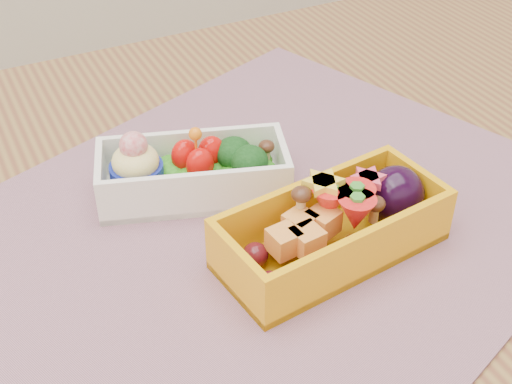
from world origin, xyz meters
name	(u,v)px	position (x,y,z in m)	size (l,w,h in m)	color
table	(276,290)	(0.00, 0.00, 0.65)	(1.20, 0.80, 0.75)	brown
placemat	(251,232)	(-0.03, -0.02, 0.75)	(0.58, 0.45, 0.00)	gray
bento_white	(192,172)	(-0.06, 0.06, 0.78)	(0.19, 0.13, 0.07)	white
bento_yellow	(337,226)	(0.02, -0.07, 0.78)	(0.20, 0.11, 0.06)	#E79E0B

